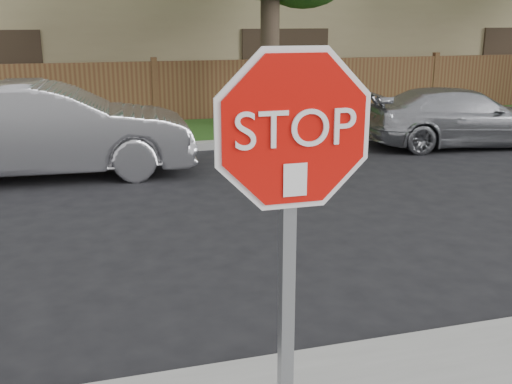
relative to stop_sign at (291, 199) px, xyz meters
name	(u,v)px	position (x,y,z in m)	size (l,w,h in m)	color
ground	(331,356)	(0.89, 1.48, -1.83)	(90.00, 90.00, 0.00)	black
far_curb	(176,147)	(0.89, 9.63, -1.75)	(70.00, 0.30, 0.15)	gray
grass_strip	(165,134)	(0.89, 11.28, -1.77)	(70.00, 3.00, 0.12)	#1E4714
fence	(155,94)	(0.89, 12.88, -1.03)	(70.00, 0.12, 1.60)	#502E1C
stop_sign	(291,199)	(0.00, 0.00, 0.00)	(1.01, 0.13, 2.55)	gray
sedan_left	(48,130)	(-1.48, 8.18, -1.03)	(1.70, 4.87, 1.60)	#A9A8AD
sedan_right	(461,117)	(6.80, 8.47, -1.22)	(1.71, 4.20, 1.22)	#9E9FA5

